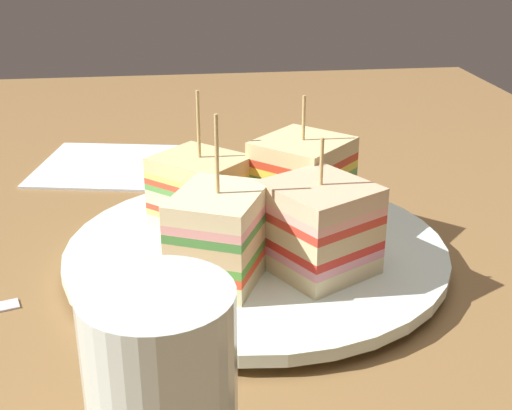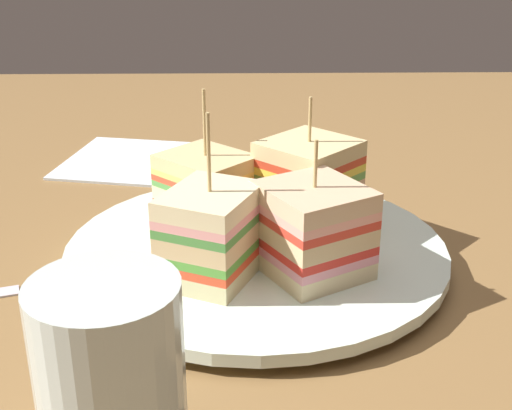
# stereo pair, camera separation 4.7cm
# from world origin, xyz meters

# --- Properties ---
(ground_plane) EXTENTS (1.27, 0.83, 0.02)m
(ground_plane) POSITION_xyz_m (0.00, 0.00, -0.01)
(ground_plane) COLOR olive
(plate) EXTENTS (0.27, 0.27, 0.01)m
(plate) POSITION_xyz_m (0.00, 0.00, 0.01)
(plate) COLOR white
(plate) RESTS_ON ground_plane
(sandwich_wedge_0) EXTENTS (0.08, 0.08, 0.10)m
(sandwich_wedge_0) POSITION_xyz_m (-0.04, -0.04, 0.04)
(sandwich_wedge_0) COLOR beige
(sandwich_wedge_0) RESTS_ON plate
(sandwich_wedge_1) EXTENTS (0.08, 0.07, 0.11)m
(sandwich_wedge_1) POSITION_xyz_m (0.04, -0.03, 0.04)
(sandwich_wedge_1) COLOR beige
(sandwich_wedge_1) RESTS_ON plate
(sandwich_wedge_2) EXTENTS (0.08, 0.08, 0.09)m
(sandwich_wedge_2) POSITION_xyz_m (0.04, 0.04, 0.04)
(sandwich_wedge_2) COLOR beige
(sandwich_wedge_2) RESTS_ON plate
(sandwich_wedge_3) EXTENTS (0.08, 0.08, 0.10)m
(sandwich_wedge_3) POSITION_xyz_m (-0.04, 0.04, 0.05)
(sandwich_wedge_3) COLOR beige
(sandwich_wedge_3) RESTS_ON plate
(chip_pile) EXTENTS (0.07, 0.05, 0.02)m
(chip_pile) POSITION_xyz_m (0.01, 0.02, 0.02)
(chip_pile) COLOR #DEAF57
(chip_pile) RESTS_ON plate
(napkin) EXTENTS (0.15, 0.16, 0.01)m
(napkin) POSITION_xyz_m (-0.22, -0.12, 0.00)
(napkin) COLOR silver
(napkin) RESTS_ON ground_plane
(drinking_glass) EXTENTS (0.06, 0.06, 0.09)m
(drinking_glass) POSITION_xyz_m (0.20, -0.06, 0.04)
(drinking_glass) COLOR silver
(drinking_glass) RESTS_ON ground_plane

